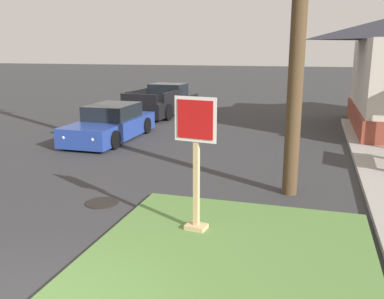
% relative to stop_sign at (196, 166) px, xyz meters
% --- Properties ---
extents(grass_corner_patch, '(4.40, 5.71, 0.08)m').
position_rel_stop_sign_xyz_m(grass_corner_patch, '(0.76, -1.29, -1.21)').
color(grass_corner_patch, '#567F3D').
rests_on(grass_corner_patch, ground).
extents(stop_sign, '(0.75, 0.33, 2.35)m').
position_rel_stop_sign_xyz_m(stop_sign, '(0.00, 0.00, 0.00)').
color(stop_sign, tan).
rests_on(stop_sign, grass_corner_patch).
extents(manhole_cover, '(0.70, 0.70, 0.02)m').
position_rel_stop_sign_xyz_m(manhole_cover, '(-2.33, 0.87, -1.24)').
color(manhole_cover, black).
rests_on(manhole_cover, ground).
extents(parked_sedan_blue, '(1.85, 4.47, 1.25)m').
position_rel_stop_sign_xyz_m(parked_sedan_blue, '(-5.16, 6.86, -0.71)').
color(parked_sedan_blue, '#233D93').
rests_on(parked_sedan_blue, ground).
extents(pickup_truck_black, '(2.30, 5.39, 1.48)m').
position_rel_stop_sign_xyz_m(pickup_truck_black, '(-5.41, 12.98, -0.63)').
color(pickup_truck_black, black).
rests_on(pickup_truck_black, ground).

